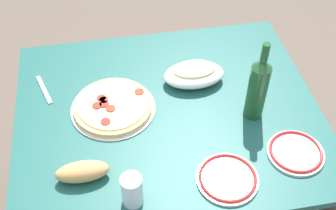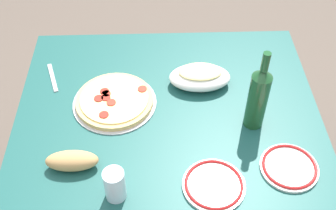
{
  "view_description": "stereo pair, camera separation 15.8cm",
  "coord_description": "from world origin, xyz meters",
  "px_view_note": "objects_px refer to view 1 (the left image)",
  "views": [
    {
      "loc": [
        0.19,
        1.07,
        1.91
      ],
      "look_at": [
        0.0,
        0.0,
        0.76
      ],
      "focal_mm": 45.93,
      "sensor_mm": 36.0,
      "label": 1
    },
    {
      "loc": [
        0.04,
        1.09,
        1.91
      ],
      "look_at": [
        0.0,
        0.0,
        0.76
      ],
      "focal_mm": 45.93,
      "sensor_mm": 36.0,
      "label": 2
    }
  ],
  "objects_px": {
    "side_plate_near": "(296,152)",
    "side_plate_far": "(228,178)",
    "pepperoni_pizza": "(113,106)",
    "baked_pasta_dish": "(194,73)",
    "wine_bottle": "(258,88)",
    "dining_table": "(168,132)",
    "bread_loaf": "(82,172)",
    "water_glass": "(132,190)"
  },
  "relations": [
    {
      "from": "side_plate_near",
      "to": "side_plate_far",
      "type": "xyz_separation_m",
      "value": [
        0.26,
        0.06,
        -0.0
      ]
    },
    {
      "from": "pepperoni_pizza",
      "to": "baked_pasta_dish",
      "type": "relative_size",
      "value": 1.32
    },
    {
      "from": "wine_bottle",
      "to": "baked_pasta_dish",
      "type": "bearing_deg",
      "value": -50.07
    },
    {
      "from": "dining_table",
      "to": "bread_loaf",
      "type": "xyz_separation_m",
      "value": [
        0.32,
        0.24,
        0.16
      ]
    },
    {
      "from": "baked_pasta_dish",
      "to": "bread_loaf",
      "type": "xyz_separation_m",
      "value": [
        0.45,
        0.39,
        -0.01
      ]
    },
    {
      "from": "side_plate_near",
      "to": "bread_loaf",
      "type": "relative_size",
      "value": 1.11
    },
    {
      "from": "baked_pasta_dish",
      "to": "wine_bottle",
      "type": "distance_m",
      "value": 0.29
    },
    {
      "from": "dining_table",
      "to": "side_plate_near",
      "type": "bearing_deg",
      "value": 144.9
    },
    {
      "from": "baked_pasta_dish",
      "to": "wine_bottle",
      "type": "bearing_deg",
      "value": 129.93
    },
    {
      "from": "pepperoni_pizza",
      "to": "side_plate_near",
      "type": "distance_m",
      "value": 0.67
    },
    {
      "from": "wine_bottle",
      "to": "water_glass",
      "type": "height_order",
      "value": "wine_bottle"
    },
    {
      "from": "bread_loaf",
      "to": "side_plate_near",
      "type": "bearing_deg",
      "value": 177.53
    },
    {
      "from": "water_glass",
      "to": "bread_loaf",
      "type": "bearing_deg",
      "value": -37.57
    },
    {
      "from": "dining_table",
      "to": "pepperoni_pizza",
      "type": "height_order",
      "value": "pepperoni_pizza"
    },
    {
      "from": "baked_pasta_dish",
      "to": "wine_bottle",
      "type": "height_order",
      "value": "wine_bottle"
    },
    {
      "from": "wine_bottle",
      "to": "bread_loaf",
      "type": "distance_m",
      "value": 0.66
    },
    {
      "from": "dining_table",
      "to": "wine_bottle",
      "type": "bearing_deg",
      "value": 166.94
    },
    {
      "from": "side_plate_near",
      "to": "bread_loaf",
      "type": "height_order",
      "value": "bread_loaf"
    },
    {
      "from": "side_plate_far",
      "to": "bread_loaf",
      "type": "bearing_deg",
      "value": -11.31
    },
    {
      "from": "baked_pasta_dish",
      "to": "wine_bottle",
      "type": "relative_size",
      "value": 0.74
    },
    {
      "from": "side_plate_far",
      "to": "bread_loaf",
      "type": "relative_size",
      "value": 1.16
    },
    {
      "from": "water_glass",
      "to": "dining_table",
      "type": "bearing_deg",
      "value": -116.0
    },
    {
      "from": "wine_bottle",
      "to": "side_plate_far",
      "type": "bearing_deg",
      "value": 57.25
    },
    {
      "from": "pepperoni_pizza",
      "to": "bread_loaf",
      "type": "distance_m",
      "value": 0.31
    },
    {
      "from": "pepperoni_pizza",
      "to": "wine_bottle",
      "type": "relative_size",
      "value": 0.97
    },
    {
      "from": "dining_table",
      "to": "pepperoni_pizza",
      "type": "bearing_deg",
      "value": -12.36
    },
    {
      "from": "pepperoni_pizza",
      "to": "side_plate_near",
      "type": "relative_size",
      "value": 1.63
    },
    {
      "from": "baked_pasta_dish",
      "to": "pepperoni_pizza",
      "type": "bearing_deg",
      "value": 16.29
    },
    {
      "from": "wine_bottle",
      "to": "bread_loaf",
      "type": "xyz_separation_m",
      "value": [
        0.63,
        0.17,
        -0.1
      ]
    },
    {
      "from": "dining_table",
      "to": "bread_loaf",
      "type": "height_order",
      "value": "bread_loaf"
    },
    {
      "from": "dining_table",
      "to": "wine_bottle",
      "type": "xyz_separation_m",
      "value": [
        -0.31,
        0.07,
        0.26
      ]
    },
    {
      "from": "side_plate_near",
      "to": "baked_pasta_dish",
      "type": "bearing_deg",
      "value": -57.68
    },
    {
      "from": "bread_loaf",
      "to": "wine_bottle",
      "type": "bearing_deg",
      "value": -164.54
    },
    {
      "from": "dining_table",
      "to": "baked_pasta_dish",
      "type": "relative_size",
      "value": 4.7
    },
    {
      "from": "pepperoni_pizza",
      "to": "bread_loaf",
      "type": "xyz_separation_m",
      "value": [
        0.12,
        0.29,
        0.02
      ]
    },
    {
      "from": "dining_table",
      "to": "pepperoni_pizza",
      "type": "relative_size",
      "value": 3.56
    },
    {
      "from": "pepperoni_pizza",
      "to": "wine_bottle",
      "type": "distance_m",
      "value": 0.53
    },
    {
      "from": "wine_bottle",
      "to": "pepperoni_pizza",
      "type": "bearing_deg",
      "value": -12.78
    },
    {
      "from": "side_plate_far",
      "to": "bread_loaf",
      "type": "distance_m",
      "value": 0.47
    },
    {
      "from": "pepperoni_pizza",
      "to": "side_plate_near",
      "type": "xyz_separation_m",
      "value": [
        -0.59,
        0.32,
        -0.01
      ]
    },
    {
      "from": "wine_bottle",
      "to": "side_plate_near",
      "type": "bearing_deg",
      "value": 112.87
    },
    {
      "from": "dining_table",
      "to": "wine_bottle",
      "type": "relative_size",
      "value": 3.46
    }
  ]
}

